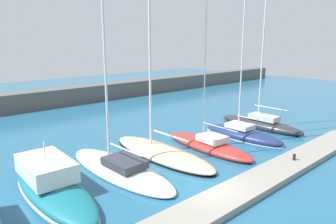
{
  "coord_description": "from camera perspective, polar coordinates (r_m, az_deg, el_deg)",
  "views": [
    {
      "loc": [
        -12.84,
        -10.74,
        8.61
      ],
      "look_at": [
        2.45,
        6.15,
        3.39
      ],
      "focal_mm": 33.5,
      "sensor_mm": 36.0,
      "label": 1
    }
  ],
  "objects": [
    {
      "name": "sailboat_sand_fifth",
      "position": [
        24.0,
        -1.26,
        -6.98
      ],
      "size": [
        3.01,
        10.59,
        22.4
      ],
      "rotation": [
        0.0,
        0.0,
        1.58
      ],
      "color": "beige",
      "rests_on": "ground_plane"
    },
    {
      "name": "sailboat_red_sixth",
      "position": [
        25.76,
        7.31,
        -5.82
      ],
      "size": [
        2.96,
        9.04,
        18.61
      ],
      "rotation": [
        0.0,
        0.0,
        1.51
      ],
      "color": "#B72D28",
      "rests_on": "ground_plane"
    },
    {
      "name": "ground_plane",
      "position": [
        18.82,
        7.28,
        -14.43
      ],
      "size": [
        120.0,
        120.0,
        0.0
      ],
      "primitive_type": "plane",
      "color": "#236084"
    },
    {
      "name": "sailboat_white_fourth",
      "position": [
        21.48,
        -8.86,
        -9.96
      ],
      "size": [
        3.36,
        10.52,
        15.65
      ],
      "rotation": [
        0.0,
        0.0,
        1.6
      ],
      "color": "white",
      "rests_on": "ground_plane"
    },
    {
      "name": "sailboat_navy_seventh",
      "position": [
        29.17,
        13.36,
        -3.81
      ],
      "size": [
        2.61,
        7.99,
        17.27
      ],
      "rotation": [
        0.0,
        0.0,
        1.59
      ],
      "color": "navy",
      "rests_on": "ground_plane"
    },
    {
      "name": "motorboat_teal_third",
      "position": [
        19.59,
        -20.46,
        -12.16
      ],
      "size": [
        3.2,
        9.78,
        3.15
      ],
      "rotation": [
        0.0,
        0.0,
        1.54
      ],
      "color": "#19707F",
      "rests_on": "ground_plane"
    },
    {
      "name": "dock_bollard",
      "position": [
        23.93,
        21.97,
        -7.62
      ],
      "size": [
        0.2,
        0.2,
        0.44
      ],
      "primitive_type": "cylinder",
      "color": "black",
      "rests_on": "dock_pier"
    },
    {
      "name": "breakwater_seawall",
      "position": [
        43.54,
        -24.35,
        1.87
      ],
      "size": [
        108.0,
        2.78,
        2.28
      ],
      "primitive_type": "cube",
      "color": "#5B5651",
      "rests_on": "ground_plane"
    },
    {
      "name": "dock_pier",
      "position": [
        18.01,
        10.61,
        -15.2
      ],
      "size": [
        35.9,
        2.3,
        0.39
      ],
      "primitive_type": "cube",
      "color": "gray",
      "rests_on": "ground_plane"
    },
    {
      "name": "sailboat_charcoal_eighth",
      "position": [
        32.94,
        16.45,
        -1.84
      ],
      "size": [
        2.27,
        9.13,
        19.56
      ],
      "rotation": [
        0.0,
        0.0,
        1.56
      ],
      "color": "#2D2D33",
      "rests_on": "ground_plane"
    }
  ]
}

